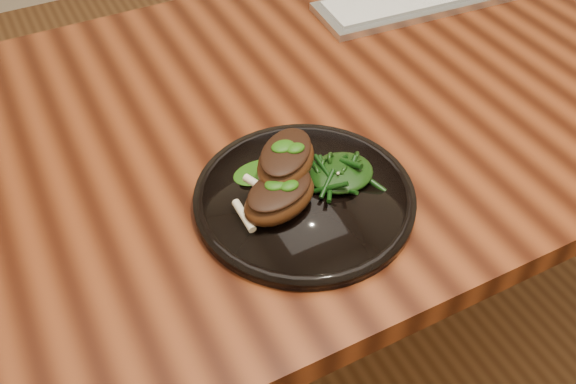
% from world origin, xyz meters
% --- Properties ---
extents(desk, '(1.60, 0.80, 0.75)m').
position_xyz_m(desk, '(0.00, 0.00, 0.67)').
color(desk, black).
rests_on(desk, ground).
extents(plate, '(0.29, 0.29, 0.02)m').
position_xyz_m(plate, '(-0.20, -0.19, 0.76)').
color(plate, black).
rests_on(plate, desk).
extents(lamb_chop_front, '(0.12, 0.10, 0.05)m').
position_xyz_m(lamb_chop_front, '(-0.24, -0.20, 0.79)').
color(lamb_chop_front, '#45210D').
rests_on(lamb_chop_front, plate).
extents(lamb_chop_back, '(0.12, 0.12, 0.05)m').
position_xyz_m(lamb_chop_back, '(-0.21, -0.16, 0.81)').
color(lamb_chop_back, '#45210D').
rests_on(lamb_chop_back, plate).
extents(herb_smear, '(0.07, 0.05, 0.00)m').
position_xyz_m(herb_smear, '(-0.23, -0.13, 0.77)').
color(herb_smear, '#123F06').
rests_on(herb_smear, plate).
extents(greens_heap, '(0.09, 0.08, 0.03)m').
position_xyz_m(greens_heap, '(-0.14, -0.18, 0.78)').
color(greens_heap, black).
rests_on(greens_heap, plate).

